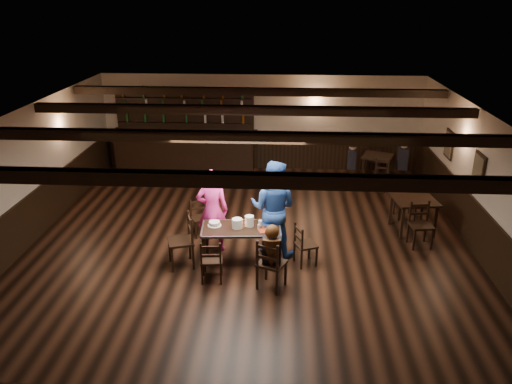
# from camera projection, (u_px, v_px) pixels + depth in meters

# --- Properties ---
(ground) EXTENTS (10.00, 10.00, 0.00)m
(ground) POSITION_uv_depth(u_px,v_px,m) (249.00, 248.00, 10.08)
(ground) COLOR black
(ground) RESTS_ON ground
(room_shell) EXTENTS (9.02, 10.02, 2.71)m
(room_shell) POSITION_uv_depth(u_px,v_px,m) (249.00, 166.00, 9.46)
(room_shell) COLOR beige
(room_shell) RESTS_ON ground
(dining_table) EXTENTS (1.52, 0.85, 0.75)m
(dining_table) POSITION_uv_depth(u_px,v_px,m) (241.00, 232.00, 9.27)
(dining_table) COLOR black
(dining_table) RESTS_ON ground
(chair_near_left) EXTENTS (0.41, 0.40, 0.82)m
(chair_near_left) POSITION_uv_depth(u_px,v_px,m) (211.00, 258.00, 8.72)
(chair_near_left) COLOR black
(chair_near_left) RESTS_ON ground
(chair_near_right) EXTENTS (0.57, 0.56, 0.94)m
(chair_near_right) POSITION_uv_depth(u_px,v_px,m) (270.00, 261.00, 8.48)
(chair_near_right) COLOR black
(chair_near_right) RESTS_ON ground
(chair_end_left) EXTENTS (0.58, 0.60, 1.02)m
(chair_end_left) POSITION_uv_depth(u_px,v_px,m) (185.00, 236.00, 9.25)
(chair_end_left) COLOR black
(chair_end_left) RESTS_ON ground
(chair_end_right) EXTENTS (0.49, 0.50, 0.82)m
(chair_end_right) POSITION_uv_depth(u_px,v_px,m) (302.00, 242.00, 9.30)
(chair_end_right) COLOR black
(chair_end_right) RESTS_ON ground
(chair_far_pushed) EXTENTS (0.48, 0.47, 0.78)m
(chair_far_pushed) POSITION_uv_depth(u_px,v_px,m) (199.00, 214.00, 10.53)
(chair_far_pushed) COLOR black
(chair_far_pushed) RESTS_ON ground
(woman_pink) EXTENTS (0.65, 0.45, 1.70)m
(woman_pink) POSITION_uv_depth(u_px,v_px,m) (212.00, 211.00, 9.72)
(woman_pink) COLOR #FF3BAE
(woman_pink) RESTS_ON ground
(man_blue) EXTENTS (1.08, 0.93, 1.91)m
(man_blue) POSITION_uv_depth(u_px,v_px,m) (273.00, 208.00, 9.57)
(man_blue) COLOR navy
(man_blue) RESTS_ON ground
(seated_person) EXTENTS (0.32, 0.48, 0.78)m
(seated_person) POSITION_uv_depth(u_px,v_px,m) (272.00, 246.00, 8.44)
(seated_person) COLOR black
(seated_person) RESTS_ON ground
(cake) EXTENTS (0.26, 0.26, 0.08)m
(cake) POSITION_uv_depth(u_px,v_px,m) (214.00, 224.00, 9.31)
(cake) COLOR white
(cake) RESTS_ON dining_table
(plate_stack_a) EXTENTS (0.19, 0.19, 0.18)m
(plate_stack_a) POSITION_uv_depth(u_px,v_px,m) (237.00, 223.00, 9.20)
(plate_stack_a) COLOR white
(plate_stack_a) RESTS_ON dining_table
(plate_stack_b) EXTENTS (0.17, 0.17, 0.20)m
(plate_stack_b) POSITION_uv_depth(u_px,v_px,m) (249.00, 221.00, 9.28)
(plate_stack_b) COLOR white
(plate_stack_b) RESTS_ON dining_table
(tea_light) EXTENTS (0.06, 0.06, 0.06)m
(tea_light) POSITION_uv_depth(u_px,v_px,m) (246.00, 223.00, 9.37)
(tea_light) COLOR #A5A8AD
(tea_light) RESTS_ON dining_table
(salt_shaker) EXTENTS (0.04, 0.04, 0.09)m
(salt_shaker) POSITION_uv_depth(u_px,v_px,m) (259.00, 227.00, 9.17)
(salt_shaker) COLOR silver
(salt_shaker) RESTS_ON dining_table
(pepper_shaker) EXTENTS (0.03, 0.03, 0.08)m
(pepper_shaker) POSITION_uv_depth(u_px,v_px,m) (263.00, 227.00, 9.18)
(pepper_shaker) COLOR #A5A8AD
(pepper_shaker) RESTS_ON dining_table
(drink_glass) EXTENTS (0.07, 0.07, 0.11)m
(drink_glass) POSITION_uv_depth(u_px,v_px,m) (260.00, 223.00, 9.30)
(drink_glass) COLOR silver
(drink_glass) RESTS_ON dining_table
(menu_red) EXTENTS (0.31, 0.26, 0.00)m
(menu_red) POSITION_uv_depth(u_px,v_px,m) (266.00, 230.00, 9.13)
(menu_red) COLOR maroon
(menu_red) RESTS_ON dining_table
(menu_blue) EXTENTS (0.34, 0.27, 0.00)m
(menu_blue) POSITION_uv_depth(u_px,v_px,m) (269.00, 224.00, 9.38)
(menu_blue) COLOR #0D1E41
(menu_blue) RESTS_ON dining_table
(bar_counter) EXTENTS (4.12, 0.70, 2.20)m
(bar_counter) POSITION_uv_depth(u_px,v_px,m) (185.00, 145.00, 14.29)
(bar_counter) COLOR black
(bar_counter) RESTS_ON ground
(back_table_a) EXTENTS (0.97, 0.97, 0.75)m
(back_table_a) POSITION_uv_depth(u_px,v_px,m) (414.00, 203.00, 10.57)
(back_table_a) COLOR black
(back_table_a) RESTS_ON ground
(back_table_b) EXTENTS (0.96, 0.96, 0.75)m
(back_table_b) POSITION_uv_depth(u_px,v_px,m) (377.00, 159.00, 13.35)
(back_table_b) COLOR black
(back_table_b) RESTS_ON ground
(bg_patron_left) EXTENTS (0.25, 0.37, 0.72)m
(bg_patron_left) POSITION_uv_depth(u_px,v_px,m) (352.00, 155.00, 13.11)
(bg_patron_left) COLOR black
(bg_patron_left) RESTS_ON ground
(bg_patron_right) EXTENTS (0.27, 0.40, 0.79)m
(bg_patron_right) POSITION_uv_depth(u_px,v_px,m) (403.00, 154.00, 13.07)
(bg_patron_right) COLOR black
(bg_patron_right) RESTS_ON ground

